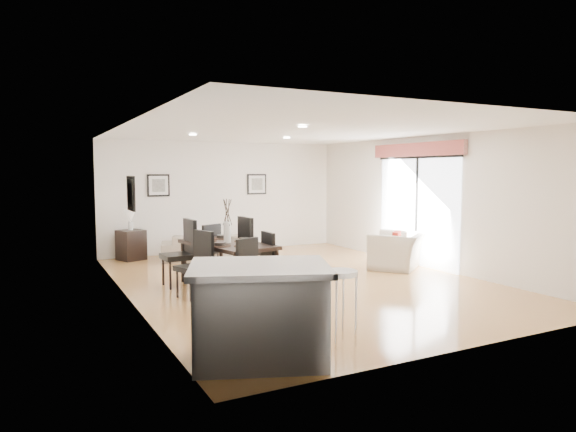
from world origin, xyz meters
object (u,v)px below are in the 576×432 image
dining_chair_wnear (198,260)px  coffee_table (225,246)px  dining_chair_head (252,267)px  dining_chair_efar (252,244)px  dining_table (228,247)px  bar_stool (340,281)px  dining_chair_wfar (183,249)px  dining_chair_foot (208,246)px  armchair (397,251)px  side_table (131,245)px  sofa (208,247)px  dining_chair_enear (274,257)px  kitchen_island (260,312)px

dining_chair_wnear → coffee_table: size_ratio=1.02×
dining_chair_head → dining_chair_efar: bearing=43.9°
dining_table → dining_chair_wnear: (-0.65, -0.43, -0.11)m
dining_table → bar_stool: (0.10, -3.36, 0.05)m
dining_chair_wfar → dining_chair_foot: bearing=132.4°
armchair → side_table: bearing=-74.9°
armchair → dining_chair_wfar: size_ratio=0.98×
dining_chair_wfar → coffee_table: size_ratio=1.13×
coffee_table → dining_chair_wnear: bearing=-98.7°
armchair → dining_chair_head: dining_chair_head is taller
sofa → dining_chair_efar: bearing=107.4°
dining_chair_enear → coffee_table: bearing=-8.0°
dining_chair_wfar → bar_stool: bearing=7.8°
dining_chair_foot → dining_table: bearing=65.2°
dining_chair_foot → dining_chair_wnear: bearing=43.4°
armchair → coffee_table: armchair is taller
dining_chair_foot → bar_stool: dining_chair_foot is taller
sofa → side_table: bearing=-11.1°
sofa → dining_chair_foot: bearing=87.4°
coffee_table → dining_chair_foot: bearing=-100.5°
kitchen_island → bar_stool: size_ratio=2.03×
dining_chair_wfar → bar_stool: dining_chair_wfar is taller
dining_chair_wfar → dining_chair_head: dining_chair_wfar is taller
dining_chair_wnear → dining_chair_wfar: dining_chair_wfar is taller
coffee_table → kitchen_island: size_ratio=0.58×
armchair → dining_chair_wfar: (-4.31, 0.45, 0.28)m
dining_chair_efar → coffee_table: dining_chair_efar is taller
dining_table → armchair: bearing=-11.6°
sofa → dining_chair_wfar: size_ratio=1.76×
dining_chair_wnear → dining_chair_efar: (1.29, 0.89, 0.06)m
dining_chair_wnear → dining_chair_head: bearing=22.9°
coffee_table → dining_chair_wfar: bearing=-105.3°
armchair → kitchen_island: 5.69m
dining_chair_wfar → side_table: bearing=-176.9°
kitchen_island → dining_chair_foot: bearing=99.7°
dining_chair_wnear → coffee_table: (1.79, 3.69, -0.38)m
kitchen_island → dining_chair_wfar: bearing=107.5°
dining_chair_efar → sofa: bearing=-2.6°
armchair → side_table: (-4.65, 3.51, -0.03)m
dining_chair_wnear → dining_chair_wfar: (0.01, 0.90, 0.06)m
dining_chair_wfar → bar_stool: (0.74, -3.82, 0.10)m
bar_stool → coffee_table: bearing=81.1°
dining_chair_enear → kitchen_island: size_ratio=0.55×
coffee_table → dining_table: bearing=-92.1°
side_table → dining_chair_wnear: bearing=-85.3°
sofa → coffee_table: size_ratio=1.98×
armchair → dining_chair_wnear: size_ratio=1.08×
dining_chair_efar → coffee_table: (0.50, 2.81, -0.44)m
sofa → dining_table: size_ratio=1.01×
armchair → dining_chair_efar: 3.08m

